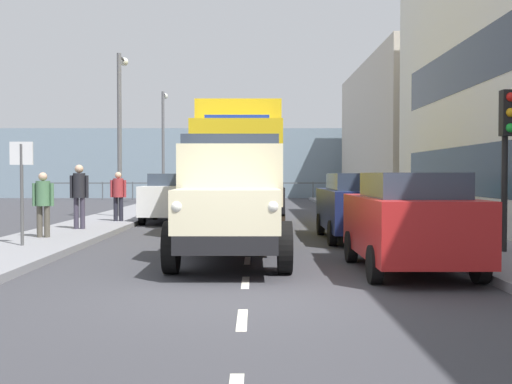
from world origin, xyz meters
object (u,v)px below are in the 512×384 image
Objects in this scene: truck_vintage_cream at (231,201)px; car_grey_oppositeside_1 at (191,192)px; car_white_oppositeside_0 at (172,197)px; car_red_kerbside_near at (409,221)px; street_sign at (22,175)px; lamp_post_promenade at (120,119)px; car_navy_kerbside_1 at (358,205)px; pedestrian_in_dark_coat at (43,199)px; car_teal_oppositeside_2 at (202,189)px; lamp_post_far at (164,136)px; pedestrian_by_lamp at (79,191)px; traffic_light_near at (507,135)px; lorry_cargo_yellow at (240,162)px; pedestrian_couple_b at (118,192)px.

car_grey_oppositeside_1 is at bearing -81.68° from truck_vintage_cream.
car_white_oppositeside_0 is 6.73m from car_grey_oppositeside_1.
street_sign is at bearing -19.78° from car_red_kerbside_near.
car_grey_oppositeside_1 is at bearing -109.32° from lamp_post_promenade.
pedestrian_in_dark_coat is (7.86, 0.78, 0.19)m from car_navy_kerbside_1.
car_teal_oppositeside_2 is 3.89m from lamp_post_far.
pedestrian_by_lamp is at bearing -11.89° from car_navy_kerbside_1.
pedestrian_in_dark_coat is at bearing 88.53° from lamp_post_promenade.
traffic_light_near is at bearing 128.70° from car_white_oppositeside_0.
lamp_post_promenade is 12.78m from lamp_post_far.
lorry_cargo_yellow is 5.05m from car_navy_kerbside_1.
car_white_oppositeside_0 is 1.93× the size of street_sign.
car_teal_oppositeside_2 is 1.29× the size of traffic_light_near.
car_navy_kerbside_1 is 2.34× the size of pedestrian_by_lamp.
car_red_kerbside_near and car_white_oppositeside_0 have the same top height.
pedestrian_by_lamp is 1.12× the size of pedestrian_couple_b.
truck_vintage_cream is 3.11× the size of pedestrian_by_lamp.
car_grey_oppositeside_1 is 6.13m from car_teal_oppositeside_2.
truck_vintage_cream is 5.61m from traffic_light_near.
car_navy_kerbside_1 is (-3.12, -4.18, -0.28)m from truck_vintage_cream.
lorry_cargo_yellow is at bearing -53.86° from traffic_light_near.
pedestrian_by_lamp is at bearing 25.68° from lorry_cargo_yellow.
truck_vintage_cream reaches higher than car_white_oppositeside_0.
truck_vintage_cream is 1.22× the size of car_grey_oppositeside_1.
lamp_post_promenade is at bearing -47.44° from traffic_light_near.
traffic_light_near reaches higher than pedestrian_in_dark_coat.
pedestrian_in_dark_coat is at bearing 44.07° from lorry_cargo_yellow.
lamp_post_far is (7.93, -19.92, 3.01)m from car_navy_kerbside_1.
lorry_cargo_yellow is 4.51× the size of pedestrian_by_lamp.
traffic_light_near is 10.14m from street_sign.
pedestrian_couple_b is at bearing -54.05° from car_red_kerbside_near.
street_sign is (2.10, 8.73, 0.79)m from car_white_oppositeside_0.
truck_vintage_cream is 1.30× the size of car_white_oppositeside_0.
car_teal_oppositeside_2 is at bearing -96.42° from pedestrian_in_dark_coat.
lorry_cargo_yellow is at bearing -89.79° from truck_vintage_cream.
truck_vintage_cream is at bearing 96.15° from car_teal_oppositeside_2.
car_teal_oppositeside_2 is 24.17m from traffic_light_near.
car_red_kerbside_near is at bearing 103.00° from car_teal_oppositeside_2.
lorry_cargo_yellow is 1.93× the size of car_navy_kerbside_1.
car_navy_kerbside_1 is 1.03× the size of car_teal_oppositeside_2.
lamp_post_far is at bearing -66.57° from traffic_light_near.
pedestrian_by_lamp is at bearing -28.15° from traffic_light_near.
street_sign is (0.07, 9.67, -2.07)m from lamp_post_promenade.
pedestrian_couple_b is at bearing -98.48° from pedestrian_by_lamp.
lamp_post_far reaches higher than car_red_kerbside_near.
car_white_oppositeside_0 is 1.36× the size of traffic_light_near.
car_navy_kerbside_1 is 21.65m from lamp_post_far.
pedestrian_in_dark_coat is (2.23, 6.98, 0.19)m from car_white_oppositeside_0.
truck_vintage_cream is 3.33m from car_red_kerbside_near.
car_white_oppositeside_0 is 14.24m from lamp_post_far.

